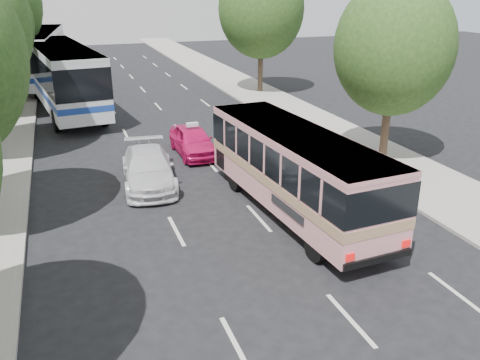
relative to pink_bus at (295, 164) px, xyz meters
name	(u,v)px	position (x,y,z in m)	size (l,w,h in m)	color
ground	(279,284)	(-2.29, -4.00, -1.84)	(120.00, 120.00, 0.00)	black
sidewalk_right	(275,103)	(6.21, 16.00, -1.78)	(4.00, 90.00, 0.12)	#9E998E
tree_left_f	(2,3)	(-10.91, 33.94, 4.16)	(5.88, 5.88, 9.16)	#38281E
tree_right_near	(397,43)	(6.49, 3.94, 3.36)	(5.10, 5.10, 7.95)	#38281E
tree_right_far	(263,5)	(6.79, 19.94, 4.28)	(6.00, 6.00, 9.35)	#38281E
pink_bus	(295,164)	(0.00, 0.00, 0.00)	(3.02, 9.42, 2.96)	#D3888D
pink_taxi	(193,140)	(-1.64, 7.55, -1.16)	(1.61, 3.99, 1.36)	#D1125B
white_pickup	(148,168)	(-4.29, 4.38, -1.14)	(1.96, 4.81, 1.40)	silver
tour_coach_front	(63,72)	(-6.94, 18.69, 0.58)	(4.62, 13.70, 4.02)	silver
tour_coach_rear	(38,53)	(-8.52, 28.57, 0.65)	(4.41, 14.05, 4.13)	white
taxi_roof_sign	(192,125)	(-1.64, 7.55, -0.39)	(0.55, 0.18, 0.18)	silver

